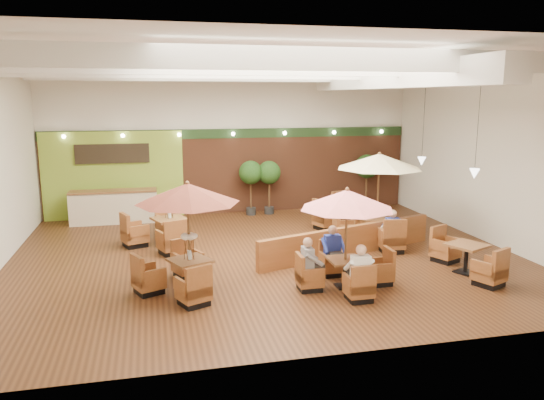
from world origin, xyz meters
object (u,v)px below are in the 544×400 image
object	(u,v)px
topiary_2	(367,169)
diner_4	(392,227)
topiary_1	(269,175)
table_1	(346,219)
table_2	(376,178)
table_0	(186,213)
table_5	(347,217)
table_3	(161,230)
topiary_0	(251,175)
booth_divider	(349,241)
diner_1	(333,246)
diner_0	(360,267)
diner_2	(310,259)
diner_3	(392,227)
service_counter	(114,207)
table_4	(466,259)

from	to	relation	value
topiary_2	diner_4	xyz separation A→B (m)	(-1.64, -5.76, -0.87)
topiary_1	diner_4	size ratio (longest dim) A/B	2.57
table_1	table_2	xyz separation A→B (m)	(2.25, 3.43, 0.36)
table_0	table_5	xyz separation A→B (m)	(5.72, 4.73, -1.45)
table_3	topiary_1	bearing A→B (deg)	19.13
table_0	topiary_0	distance (m)	8.09
table_2	table_1	bearing A→B (deg)	-115.50
booth_divider	table_3	xyz separation A→B (m)	(-5.18, 2.27, 0.05)
topiary_0	diner_4	world-z (taller)	topiary_0
table_2	diner_1	xyz separation A→B (m)	(-2.25, -2.56, -1.25)
diner_0	diner_2	bearing A→B (deg)	136.72
table_0	topiary_0	bearing A→B (deg)	44.95
table_2	topiary_2	xyz separation A→B (m)	(1.72, 4.74, -0.38)
table_1	diner_3	bearing A→B (deg)	45.81
service_counter	table_0	world-z (taller)	table_0
service_counter	diner_2	bearing A→B (deg)	-58.81
diner_1	diner_3	distance (m)	2.78
table_1	table_3	bearing A→B (deg)	131.55
booth_divider	table_4	world-z (taller)	table_4
table_2	table_3	bearing A→B (deg)	176.82
table_1	diner_2	world-z (taller)	table_1
service_counter	table_1	bearing A→B (deg)	-54.44
topiary_2	diner_4	world-z (taller)	topiary_2
booth_divider	diner_3	world-z (taller)	diner_3
table_2	table_3	size ratio (longest dim) A/B	0.95
table_4	diner_2	xyz separation A→B (m)	(-4.24, -0.27, 0.39)
table_1	table_4	size ratio (longest dim) A/B	0.87
topiary_1	topiary_2	distance (m)	3.97
table_2	table_4	xyz separation A→B (m)	(1.12, -3.16, -1.64)
diner_0	diner_3	bearing A→B (deg)	56.32
table_1	diner_2	distance (m)	1.24
table_5	booth_divider	bearing A→B (deg)	-128.68
topiary_0	diner_4	distance (m)	6.56
diner_1	diner_3	xyz separation A→B (m)	(2.32, 1.53, -0.00)
table_1	diner_2	bearing A→B (deg)	179.90
table_2	diner_0	xyz separation A→B (m)	(-2.25, -4.30, -1.24)
service_counter	diner_0	size ratio (longest dim) A/B	3.58
diner_0	diner_4	size ratio (longest dim) A/B	1.05
table_0	table_4	bearing A→B (deg)	-26.75
service_counter	topiary_1	size ratio (longest dim) A/B	1.47
booth_divider	diner_0	xyz separation A→B (m)	(-1.03, -3.27, 0.35)
table_0	table_4	distance (m)	7.17
topiary_1	topiary_2	bearing A→B (deg)	0.00
table_5	diner_4	xyz separation A→B (m)	(0.24, -2.95, 0.36)
booth_divider	table_5	bearing A→B (deg)	51.46
table_2	topiary_1	bearing A→B (deg)	123.22
table_2	table_5	size ratio (longest dim) A/B	0.94
table_1	diner_2	xyz separation A→B (m)	(-0.87, 0.00, -0.89)
table_1	diner_0	distance (m)	1.23
service_counter	table_4	size ratio (longest dim) A/B	1.09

